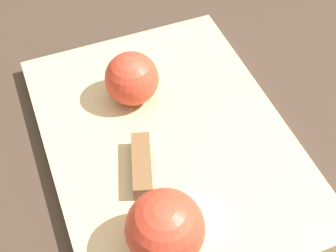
{
  "coord_description": "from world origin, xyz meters",
  "views": [
    {
      "loc": [
        0.33,
        -0.13,
        0.48
      ],
      "look_at": [
        0.0,
        0.0,
        0.04
      ],
      "focal_mm": 50.0,
      "sensor_mm": 36.0,
      "label": 1
    }
  ],
  "objects": [
    {
      "name": "ground_plane",
      "position": [
        0.0,
        0.0,
        0.0
      ],
      "size": [
        4.0,
        4.0,
        0.0
      ],
      "primitive_type": "plane",
      "color": "#38281E"
    },
    {
      "name": "cutting_board",
      "position": [
        0.0,
        0.0,
        0.01
      ],
      "size": [
        0.4,
        0.29,
        0.02
      ],
      "color": "tan",
      "rests_on": "ground_plane"
    },
    {
      "name": "apple_half_left",
      "position": [
        -0.08,
        -0.02,
        0.06
      ],
      "size": [
        0.07,
        0.07,
        0.07
      ],
      "rotation": [
        0.0,
        0.0,
        1.13
      ],
      "color": "red",
      "rests_on": "cutting_board"
    },
    {
      "name": "apple_half_right",
      "position": [
        0.13,
        -0.06,
        0.06
      ],
      "size": [
        0.08,
        0.08,
        0.08
      ],
      "rotation": [
        0.0,
        0.0,
        1.8
      ],
      "color": "red",
      "rests_on": "cutting_board"
    },
    {
      "name": "knife",
      "position": [
        0.04,
        -0.05,
        0.03
      ],
      "size": [
        0.16,
        0.07,
        0.02
      ],
      "rotation": [
        0.0,
        0.0,
        -0.3
      ],
      "color": "silver",
      "rests_on": "cutting_board"
    },
    {
      "name": "apple_slice",
      "position": [
        0.12,
        -0.02,
        0.02
      ],
      "size": [
        0.07,
        0.07,
        0.0
      ],
      "color": "#EFE5C6",
      "rests_on": "cutting_board"
    }
  ]
}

